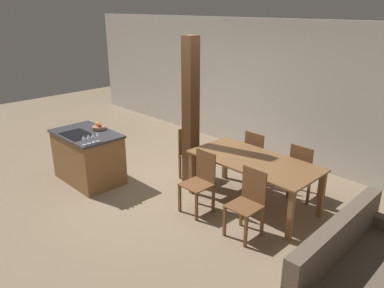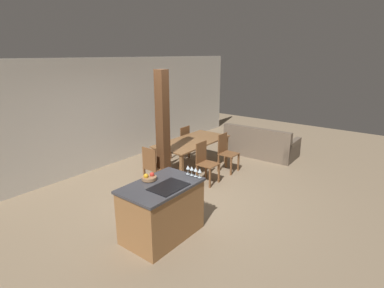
{
  "view_description": "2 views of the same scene",
  "coord_description": "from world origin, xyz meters",
  "px_view_note": "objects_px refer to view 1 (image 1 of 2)",
  "views": [
    {
      "loc": [
        4.4,
        -3.51,
        2.92
      ],
      "look_at": [
        0.6,
        0.2,
        0.95
      ],
      "focal_mm": 35.0,
      "sensor_mm": 36.0,
      "label": 1
    },
    {
      "loc": [
        -4.2,
        -3.51,
        2.79
      ],
      "look_at": [
        0.6,
        0.2,
        0.95
      ],
      "focal_mm": 28.0,
      "sensor_mm": 36.0,
      "label": 2
    }
  ],
  "objects_px": {
    "wine_glass_middle": "(88,137)",
    "wine_glass_end": "(97,134)",
    "dining_table": "(254,165)",
    "dining_chair_far_left": "(257,156)",
    "timber_post": "(191,114)",
    "wine_glass_far": "(93,135)",
    "dining_chair_near_right": "(248,202)",
    "kitchen_island": "(88,157)",
    "dining_chair_far_right": "(303,171)",
    "wine_glass_near": "(84,138)",
    "couch": "(365,281)",
    "dining_chair_near_left": "(200,181)",
    "fruit_bowl": "(99,127)",
    "dining_chair_head_end": "(191,152)"
  },
  "relations": [
    {
      "from": "dining_chair_far_right",
      "to": "timber_post",
      "type": "bearing_deg",
      "value": 27.76
    },
    {
      "from": "fruit_bowl",
      "to": "wine_glass_far",
      "type": "distance_m",
      "value": 0.7
    },
    {
      "from": "wine_glass_middle",
      "to": "wine_glass_end",
      "type": "bearing_deg",
      "value": 90.0
    },
    {
      "from": "kitchen_island",
      "to": "wine_glass_near",
      "type": "distance_m",
      "value": 0.85
    },
    {
      "from": "dining_table",
      "to": "dining_chair_head_end",
      "type": "relative_size",
      "value": 2.13
    },
    {
      "from": "wine_glass_middle",
      "to": "dining_chair_head_end",
      "type": "xyz_separation_m",
      "value": [
        0.64,
        1.61,
        -0.52
      ]
    },
    {
      "from": "wine_glass_near",
      "to": "dining_table",
      "type": "relative_size",
      "value": 0.08
    },
    {
      "from": "kitchen_island",
      "to": "dining_chair_far_left",
      "type": "bearing_deg",
      "value": 44.49
    },
    {
      "from": "kitchen_island",
      "to": "dining_chair_head_end",
      "type": "height_order",
      "value": "dining_chair_head_end"
    },
    {
      "from": "dining_chair_head_end",
      "to": "timber_post",
      "type": "height_order",
      "value": "timber_post"
    },
    {
      "from": "wine_glass_far",
      "to": "fruit_bowl",
      "type": "bearing_deg",
      "value": 142.13
    },
    {
      "from": "dining_table",
      "to": "dining_chair_far_right",
      "type": "relative_size",
      "value": 2.13
    },
    {
      "from": "dining_table",
      "to": "wine_glass_far",
      "type": "bearing_deg",
      "value": -142.57
    },
    {
      "from": "dining_chair_near_right",
      "to": "couch",
      "type": "height_order",
      "value": "dining_chair_near_right"
    },
    {
      "from": "wine_glass_middle",
      "to": "dining_chair_far_left",
      "type": "relative_size",
      "value": 0.17
    },
    {
      "from": "kitchen_island",
      "to": "wine_glass_end",
      "type": "distance_m",
      "value": 0.79
    },
    {
      "from": "couch",
      "to": "wine_glass_end",
      "type": "bearing_deg",
      "value": 97.08
    },
    {
      "from": "wine_glass_end",
      "to": "dining_chair_far_right",
      "type": "bearing_deg",
      "value": 41.45
    },
    {
      "from": "dining_chair_near_right",
      "to": "dining_table",
      "type": "bearing_deg",
      "value": 122.12
    },
    {
      "from": "couch",
      "to": "dining_chair_far_left",
      "type": "bearing_deg",
      "value": 56.99
    },
    {
      "from": "couch",
      "to": "wine_glass_near",
      "type": "bearing_deg",
      "value": 100.33
    },
    {
      "from": "dining_chair_near_left",
      "to": "dining_chair_head_end",
      "type": "relative_size",
      "value": 1.0
    },
    {
      "from": "wine_glass_far",
      "to": "timber_post",
      "type": "xyz_separation_m",
      "value": [
        0.79,
        1.37,
        0.24
      ]
    },
    {
      "from": "wine_glass_end",
      "to": "dining_table",
      "type": "relative_size",
      "value": 0.08
    },
    {
      "from": "wine_glass_far",
      "to": "couch",
      "type": "distance_m",
      "value": 4.19
    },
    {
      "from": "wine_glass_far",
      "to": "couch",
      "type": "height_order",
      "value": "wine_glass_far"
    },
    {
      "from": "timber_post",
      "to": "dining_chair_near_right",
      "type": "bearing_deg",
      "value": -18.28
    },
    {
      "from": "dining_chair_near_left",
      "to": "fruit_bowl",
      "type": "bearing_deg",
      "value": -169.27
    },
    {
      "from": "dining_table",
      "to": "dining_chair_far_left",
      "type": "distance_m",
      "value": 0.85
    },
    {
      "from": "dining_chair_far_left",
      "to": "dining_chair_near_right",
      "type": "bearing_deg",
      "value": 122.12
    },
    {
      "from": "wine_glass_near",
      "to": "wine_glass_end",
      "type": "relative_size",
      "value": 1.0
    },
    {
      "from": "dining_chair_near_right",
      "to": "couch",
      "type": "distance_m",
      "value": 1.65
    },
    {
      "from": "wine_glass_middle",
      "to": "timber_post",
      "type": "distance_m",
      "value": 1.66
    },
    {
      "from": "timber_post",
      "to": "wine_glass_middle",
      "type": "bearing_deg",
      "value": -118.72
    },
    {
      "from": "kitchen_island",
      "to": "wine_glass_end",
      "type": "bearing_deg",
      "value": -9.39
    },
    {
      "from": "fruit_bowl",
      "to": "dining_chair_near_left",
      "type": "distance_m",
      "value": 2.18
    },
    {
      "from": "wine_glass_near",
      "to": "wine_glass_end",
      "type": "xyz_separation_m",
      "value": [
        0.0,
        0.24,
        0.0
      ]
    },
    {
      "from": "dining_table",
      "to": "dining_chair_far_left",
      "type": "xyz_separation_m",
      "value": [
        -0.44,
        0.7,
        -0.17
      ]
    },
    {
      "from": "wine_glass_far",
      "to": "wine_glass_near",
      "type": "bearing_deg",
      "value": -90.0
    },
    {
      "from": "wine_glass_near",
      "to": "dining_chair_head_end",
      "type": "bearing_deg",
      "value": 69.3
    },
    {
      "from": "kitchen_island",
      "to": "dining_chair_head_end",
      "type": "xyz_separation_m",
      "value": [
        1.18,
        1.36,
        0.04
      ]
    },
    {
      "from": "wine_glass_end",
      "to": "dining_chair_far_left",
      "type": "distance_m",
      "value": 2.7
    },
    {
      "from": "wine_glass_near",
      "to": "timber_post",
      "type": "distance_m",
      "value": 1.73
    },
    {
      "from": "dining_chair_near_right",
      "to": "dining_chair_near_left",
      "type": "bearing_deg",
      "value": 180.0
    },
    {
      "from": "wine_glass_middle",
      "to": "dining_chair_far_left",
      "type": "height_order",
      "value": "wine_glass_middle"
    },
    {
      "from": "dining_table",
      "to": "dining_chair_near_right",
      "type": "height_order",
      "value": "dining_chair_near_right"
    },
    {
      "from": "kitchen_island",
      "to": "couch",
      "type": "bearing_deg",
      "value": 6.29
    },
    {
      "from": "wine_glass_end",
      "to": "dining_chair_near_left",
      "type": "height_order",
      "value": "wine_glass_end"
    },
    {
      "from": "fruit_bowl",
      "to": "wine_glass_near",
      "type": "xyz_separation_m",
      "value": [
        0.55,
        -0.58,
        0.08
      ]
    },
    {
      "from": "fruit_bowl",
      "to": "wine_glass_far",
      "type": "bearing_deg",
      "value": -37.87
    }
  ]
}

